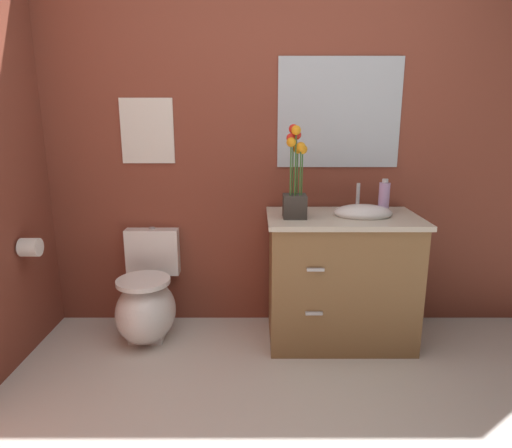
% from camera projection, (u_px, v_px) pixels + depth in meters
% --- Properties ---
extents(wall_back, '(4.71, 0.05, 2.50)m').
position_uv_depth(wall_back, '(305.00, 144.00, 2.94)').
color(wall_back, brown).
rests_on(wall_back, ground_plane).
extents(toilet, '(0.38, 0.59, 0.69)m').
position_uv_depth(toilet, '(149.00, 302.00, 2.90)').
color(toilet, white).
rests_on(toilet, ground_plane).
extents(vanity_cabinet, '(0.94, 0.56, 1.01)m').
position_uv_depth(vanity_cabinet, '(343.00, 277.00, 2.82)').
color(vanity_cabinet, brown).
rests_on(vanity_cabinet, ground_plane).
extents(flower_vase, '(0.14, 0.14, 0.56)m').
position_uv_depth(flower_vase, '(297.00, 184.00, 2.63)').
color(flower_vase, '#38332D').
rests_on(flower_vase, vanity_cabinet).
extents(soap_bottle, '(0.07, 0.07, 0.22)m').
position_uv_depth(soap_bottle, '(386.00, 198.00, 2.76)').
color(soap_bottle, '#B28CBF').
rests_on(soap_bottle, vanity_cabinet).
extents(wall_poster, '(0.35, 0.01, 0.42)m').
position_uv_depth(wall_poster, '(149.00, 131.00, 2.89)').
color(wall_poster, silver).
extents(wall_mirror, '(0.80, 0.01, 0.70)m').
position_uv_depth(wall_mirror, '(341.00, 113.00, 2.86)').
color(wall_mirror, '#B2BCC6').
extents(toilet_paper_roll, '(0.11, 0.11, 0.11)m').
position_uv_depth(toilet_paper_roll, '(33.00, 247.00, 2.60)').
color(toilet_paper_roll, white).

